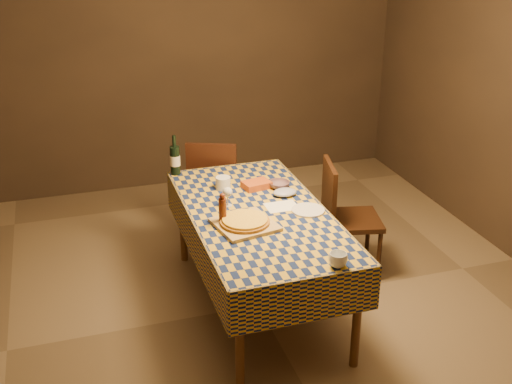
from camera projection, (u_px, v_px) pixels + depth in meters
The scene contains 16 objects.
room at pixel (258, 132), 4.20m from camera, with size 5.00×5.10×2.70m.
dining_table at pixel (258, 222), 4.47m from camera, with size 0.94×1.84×0.77m.
cutting_board at pixel (245, 224), 4.24m from camera, with size 0.37×0.37×0.02m, color tan.
pizza at pixel (245, 221), 4.23m from camera, with size 0.35×0.35×0.03m.
pepper_mill at pixel (223, 209), 4.24m from camera, with size 0.06×0.06×0.22m.
bowl at pixel (279, 185), 4.81m from camera, with size 0.16×0.16×0.05m, color #634953.
wine_glass at pixel (228, 193), 4.49m from camera, with size 0.07×0.07×0.14m.
wine_bottle at pixel (175, 160), 5.03m from camera, with size 0.09×0.09×0.32m.
deli_tub at pixel (223, 183), 4.79m from camera, with size 0.11×0.11×0.09m, color white.
takeout_container at pixel (256, 185), 4.81m from camera, with size 0.20×0.14×0.05m, color #B04717.
white_plate at pixel (308, 210), 4.45m from camera, with size 0.23×0.23×0.01m, color silver.
tumbler at pixel (338, 260), 3.75m from camera, with size 0.11×0.11×0.09m, color white.
flour_patch at pixel (282, 206), 4.52m from camera, with size 0.23×0.17×0.00m, color white.
flour_bag at pixel (285, 192), 4.68m from camera, with size 0.18×0.13×0.05m, color #949CBE.
chair_far at pixel (214, 184), 5.51m from camera, with size 0.55×0.55×0.93m.
chair_right at pixel (343, 212), 5.00m from camera, with size 0.51×0.50×0.93m.
Camera 1 is at (-1.22, -3.81, 2.70)m, focal length 45.00 mm.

